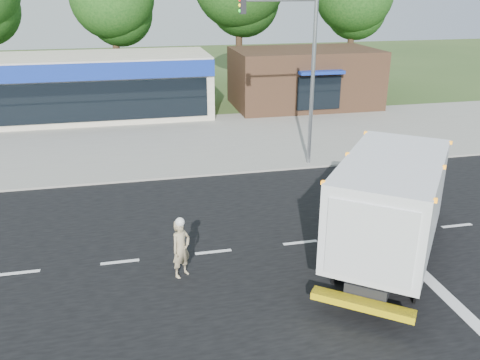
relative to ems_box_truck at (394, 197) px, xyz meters
The scene contains 10 objects.
ground 3.53m from the ems_box_truck, 148.57° to the left, with size 120.00×120.00×0.00m, color #385123.
road_asphalt 3.53m from the ems_box_truck, 148.57° to the left, with size 60.00×14.00×0.02m, color black.
sidewalk 10.19m from the ems_box_truck, 104.10° to the left, with size 60.00×2.40×0.12m, color gray.
parking_apron 15.81m from the ems_box_truck, 98.93° to the left, with size 60.00×9.00×0.02m, color gray.
lane_markings 2.34m from the ems_box_truck, behind, with size 55.20×7.00×0.01m.
ems_box_truck is the anchor object (origin of this frame).
emergency_worker 6.69m from the ems_box_truck, behind, with size 0.79×0.74×1.92m.
retail_strip_mall 24.28m from the ems_box_truck, 118.10° to the left, with size 18.00×6.20×4.00m.
brown_storefront 21.95m from the ems_box_truck, 77.99° to the left, with size 10.00×6.70×4.00m.
traffic_signal_pole 9.52m from the ems_box_truck, 90.51° to the left, with size 3.51×0.25×8.00m.
Camera 1 is at (-5.32, -14.54, 8.24)m, focal length 38.00 mm.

